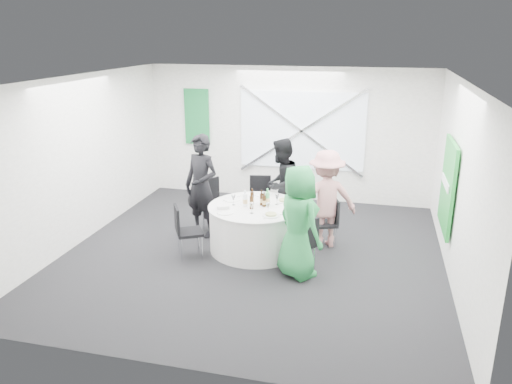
% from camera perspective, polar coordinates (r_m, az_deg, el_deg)
% --- Properties ---
extents(floor, '(6.00, 6.00, 0.00)m').
position_cam_1_polar(floor, '(8.21, -0.34, -7.08)').
color(floor, black).
rests_on(floor, ground).
extents(ceiling, '(6.00, 6.00, 0.00)m').
position_cam_1_polar(ceiling, '(7.47, -0.38, 12.79)').
color(ceiling, white).
rests_on(ceiling, wall_back).
extents(wall_back, '(6.00, 0.00, 6.00)m').
position_cam_1_polar(wall_back, '(10.58, 3.66, 6.60)').
color(wall_back, silver).
rests_on(wall_back, floor).
extents(wall_front, '(6.00, 0.00, 6.00)m').
position_cam_1_polar(wall_front, '(5.03, -8.81, -6.54)').
color(wall_front, silver).
rests_on(wall_front, floor).
extents(wall_left, '(0.00, 6.00, 6.00)m').
position_cam_1_polar(wall_left, '(8.92, -19.42, 3.48)').
color(wall_left, silver).
rests_on(wall_left, floor).
extents(wall_right, '(0.00, 6.00, 6.00)m').
position_cam_1_polar(wall_right, '(7.59, 22.17, 0.76)').
color(wall_right, silver).
rests_on(wall_right, floor).
extents(window_panel, '(2.60, 0.03, 1.60)m').
position_cam_1_polar(window_panel, '(10.47, 5.26, 7.00)').
color(window_panel, silver).
rests_on(window_panel, wall_back).
extents(window_brace_a, '(2.63, 0.05, 1.84)m').
position_cam_1_polar(window_brace_a, '(10.43, 5.22, 6.96)').
color(window_brace_a, silver).
rests_on(window_brace_a, window_panel).
extents(window_brace_b, '(2.63, 0.05, 1.84)m').
position_cam_1_polar(window_brace_b, '(10.43, 5.22, 6.96)').
color(window_brace_b, silver).
rests_on(window_brace_b, window_panel).
extents(green_banner, '(0.55, 0.04, 1.20)m').
position_cam_1_polar(green_banner, '(11.00, -6.77, 8.54)').
color(green_banner, '#166E34').
rests_on(green_banner, wall_back).
extents(green_sign, '(0.05, 1.20, 1.40)m').
position_cam_1_polar(green_sign, '(8.21, 21.06, 0.65)').
color(green_sign, '#1A922E').
rests_on(green_sign, wall_right).
extents(banquet_table, '(1.56, 1.56, 0.76)m').
position_cam_1_polar(banquet_table, '(8.23, 0.00, -4.11)').
color(banquet_table, silver).
rests_on(banquet_table, floor).
extents(chair_back, '(0.48, 0.49, 0.91)m').
position_cam_1_polar(chair_back, '(9.28, 0.45, -0.52)').
color(chair_back, black).
rests_on(chair_back, floor).
extents(chair_back_left, '(0.59, 0.59, 0.93)m').
position_cam_1_polar(chair_back_left, '(9.10, -4.87, -0.90)').
color(chair_back_left, black).
rests_on(chair_back_left, floor).
extents(chair_back_right, '(0.49, 0.48, 0.83)m').
position_cam_1_polar(chair_back_right, '(8.42, 8.38, -3.09)').
color(chair_back_right, black).
rests_on(chair_back_right, floor).
extents(chair_front_right, '(0.55, 0.54, 0.86)m').
position_cam_1_polar(chair_front_right, '(7.46, 5.50, -5.60)').
color(chair_front_right, black).
rests_on(chair_front_right, floor).
extents(chair_front_left, '(0.55, 0.54, 0.88)m').
position_cam_1_polar(chair_front_left, '(7.96, -8.19, -4.08)').
color(chair_front_left, black).
rests_on(chair_front_left, floor).
extents(person_man_back_left, '(0.77, 0.63, 1.81)m').
position_cam_1_polar(person_man_back_left, '(8.70, -6.27, 0.68)').
color(person_man_back_left, black).
rests_on(person_man_back_left, floor).
extents(person_man_back, '(0.60, 0.89, 1.68)m').
position_cam_1_polar(person_man_back, '(8.98, 2.86, 0.85)').
color(person_man_back, black).
rests_on(person_man_back, floor).
extents(person_woman_pink, '(1.17, 0.86, 1.65)m').
position_cam_1_polar(person_woman_pink, '(8.32, 7.98, -0.80)').
color(person_woman_pink, tan).
rests_on(person_woman_pink, floor).
extents(person_woman_green, '(0.97, 0.95, 1.69)m').
position_cam_1_polar(person_woman_green, '(7.23, 4.88, -3.44)').
color(person_woman_green, '#23833F').
rests_on(person_woman_green, floor).
extents(plate_back, '(0.25, 0.25, 0.01)m').
position_cam_1_polar(plate_back, '(8.63, 0.67, -0.32)').
color(plate_back, white).
rests_on(plate_back, banquet_table).
extents(plate_back_left, '(0.28, 0.28, 0.01)m').
position_cam_1_polar(plate_back_left, '(8.40, -2.78, -0.86)').
color(plate_back_left, white).
rests_on(plate_back_left, banquet_table).
extents(plate_back_right, '(0.28, 0.28, 0.04)m').
position_cam_1_polar(plate_back_right, '(8.32, 3.27, -1.00)').
color(plate_back_right, white).
rests_on(plate_back_right, banquet_table).
extents(plate_front_right, '(0.27, 0.27, 0.04)m').
position_cam_1_polar(plate_front_right, '(7.67, 1.72, -2.63)').
color(plate_front_right, white).
rests_on(plate_front_right, banquet_table).
extents(plate_front_left, '(0.27, 0.27, 0.01)m').
position_cam_1_polar(plate_front_left, '(7.82, -3.51, -2.33)').
color(plate_front_left, white).
rests_on(plate_front_left, banquet_table).
extents(napkin, '(0.22, 0.19, 0.05)m').
position_cam_1_polar(napkin, '(7.95, -3.79, -1.72)').
color(napkin, silver).
rests_on(napkin, plate_front_left).
extents(beer_bottle_a, '(0.06, 0.06, 0.26)m').
position_cam_1_polar(beer_bottle_a, '(8.17, -0.44, -0.70)').
color(beer_bottle_a, '#381E0A').
rests_on(beer_bottle_a, banquet_table).
extents(beer_bottle_b, '(0.06, 0.06, 0.26)m').
position_cam_1_polar(beer_bottle_b, '(8.12, 0.64, -0.85)').
color(beer_bottle_b, '#381E0A').
rests_on(beer_bottle_b, banquet_table).
extents(beer_bottle_c, '(0.06, 0.06, 0.24)m').
position_cam_1_polar(beer_bottle_c, '(8.05, 0.93, -1.06)').
color(beer_bottle_c, '#381E0A').
rests_on(beer_bottle_c, banquet_table).
extents(beer_bottle_d, '(0.06, 0.06, 0.28)m').
position_cam_1_polar(beer_bottle_d, '(7.94, -0.52, -1.20)').
color(beer_bottle_d, '#381E0A').
rests_on(beer_bottle_d, banquet_table).
extents(green_water_bottle, '(0.08, 0.08, 0.29)m').
position_cam_1_polar(green_water_bottle, '(8.09, 1.32, -0.79)').
color(green_water_bottle, '#45B35D').
rests_on(green_water_bottle, banquet_table).
extents(clear_water_bottle, '(0.08, 0.08, 0.27)m').
position_cam_1_polar(clear_water_bottle, '(8.07, -1.26, -0.92)').
color(clear_water_bottle, white).
rests_on(clear_water_bottle, banquet_table).
extents(wine_glass_a, '(0.07, 0.07, 0.17)m').
position_cam_1_polar(wine_glass_a, '(8.14, 2.41, -0.60)').
color(wine_glass_a, white).
rests_on(wine_glass_a, banquet_table).
extents(wine_glass_b, '(0.07, 0.07, 0.17)m').
position_cam_1_polar(wine_glass_b, '(7.74, -0.49, -1.58)').
color(wine_glass_b, white).
rests_on(wine_glass_b, banquet_table).
extents(wine_glass_c, '(0.07, 0.07, 0.17)m').
position_cam_1_polar(wine_glass_c, '(8.32, 1.45, -0.17)').
color(wine_glass_c, white).
rests_on(wine_glass_c, banquet_table).
extents(wine_glass_d, '(0.07, 0.07, 0.17)m').
position_cam_1_polar(wine_glass_d, '(8.12, -2.60, -0.65)').
color(wine_glass_d, white).
rests_on(wine_glass_d, banquet_table).
extents(wine_glass_e, '(0.07, 0.07, 0.17)m').
position_cam_1_polar(wine_glass_e, '(7.75, 1.38, -1.57)').
color(wine_glass_e, white).
rests_on(wine_glass_e, banquet_table).
extents(fork_a, '(0.11, 0.12, 0.01)m').
position_cam_1_polar(fork_a, '(7.59, 1.33, -2.98)').
color(fork_a, silver).
rests_on(fork_a, banquet_table).
extents(knife_a, '(0.12, 0.12, 0.01)m').
position_cam_1_polar(knife_a, '(7.75, 3.15, -2.55)').
color(knife_a, silver).
rests_on(knife_a, banquet_table).
extents(fork_b, '(0.09, 0.14, 0.01)m').
position_cam_1_polar(fork_b, '(8.58, -1.92, -0.48)').
color(fork_b, silver).
rests_on(fork_b, banquet_table).
extents(knife_b, '(0.09, 0.13, 0.01)m').
position_cam_1_polar(knife_b, '(8.38, -3.43, -0.95)').
color(knife_b, silver).
rests_on(knife_b, banquet_table).
extents(fork_c, '(0.10, 0.13, 0.01)m').
position_cam_1_polar(fork_c, '(8.15, 4.04, -1.51)').
color(fork_c, silver).
rests_on(fork_c, banquet_table).
extents(knife_c, '(0.08, 0.14, 0.01)m').
position_cam_1_polar(knife_c, '(8.38, 3.43, -0.95)').
color(knife_c, silver).
rests_on(knife_c, banquet_table).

